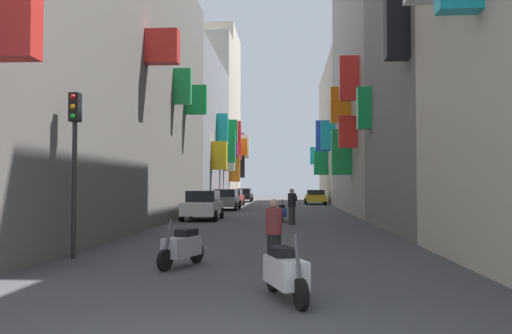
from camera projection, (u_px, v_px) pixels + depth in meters
ground_plane at (273, 212)px, 34.47m from camera, size 140.00×140.00×0.00m
building_left_mid_a at (133, 95)px, 29.41m from camera, size 7.25×13.64×14.15m
building_left_mid_b at (184, 132)px, 44.09m from camera, size 7.37×15.84×12.88m
building_left_mid_c at (203, 119)px, 54.18m from camera, size 7.07×4.22×17.85m
building_left_far at (212, 117)px, 60.78m from camera, size 7.33×8.92×20.06m
building_right_mid_b at (387, 74)px, 35.89m from camera, size 7.29×18.34×19.38m
building_right_mid_c at (353, 135)px, 54.55m from camera, size 7.40×19.25×14.47m
parked_car_red at (232, 197)px, 44.69m from camera, size 2.00×4.40×1.47m
parked_car_grey at (226, 199)px, 38.07m from camera, size 1.97×4.46×1.54m
parked_car_white at (203, 205)px, 27.30m from camera, size 1.91×3.98×1.56m
parked_car_black at (244, 195)px, 55.90m from camera, size 1.84×4.50×1.46m
parked_car_yellow at (315, 197)px, 48.75m from camera, size 2.01×3.92×1.38m
scooter_blue at (282, 212)px, 26.13m from camera, size 0.45×1.93×1.13m
scooter_silver at (182, 247)px, 11.74m from camera, size 0.80×1.74×1.13m
scooter_black at (295, 199)px, 51.53m from camera, size 0.47×1.82×1.13m
scooter_white at (285, 272)px, 8.36m from camera, size 0.79×1.81×1.13m
pedestrian_crossing at (292, 206)px, 24.19m from camera, size 0.53×0.53×1.71m
pedestrian_near_left at (274, 234)px, 11.61m from camera, size 0.49×0.49×1.57m
traffic_light_near_corner at (74, 145)px, 13.14m from camera, size 0.26×0.34×4.27m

